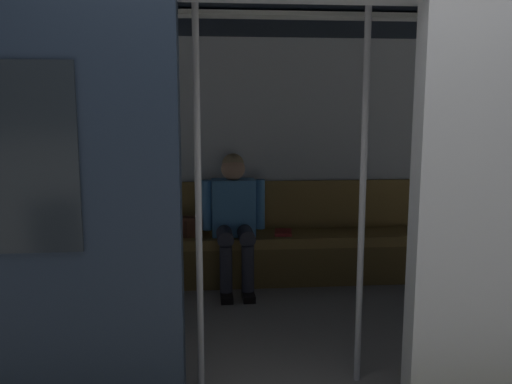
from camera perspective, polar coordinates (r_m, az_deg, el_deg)
train_car at (r=3.47m, az=0.14°, el=8.73°), size 6.40×2.83×2.31m
bench_seat at (r=4.70m, az=-0.18°, el=-5.95°), size 3.09×0.44×0.44m
person_seated at (r=4.56m, az=-2.40°, el=-2.22°), size 0.55×0.68×1.17m
handbag at (r=4.67m, az=-7.63°, el=-3.76°), size 0.26×0.15×0.17m
book at (r=4.73m, az=2.97°, el=-4.41°), size 0.18×0.24×0.03m
grab_pole_door at (r=2.78m, az=-6.29°, el=-0.70°), size 0.04×0.04×2.17m
grab_pole_far at (r=2.92m, az=11.51°, el=-0.36°), size 0.04×0.04×2.17m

